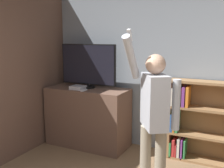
{
  "coord_description": "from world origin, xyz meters",
  "views": [
    {
      "loc": [
        0.89,
        -1.28,
        1.84
      ],
      "look_at": [
        -0.65,
        1.88,
        1.2
      ],
      "focal_mm": 42.0,
      "sensor_mm": 36.0,
      "label": 1
    }
  ],
  "objects_px": {
    "person": "(154,111)",
    "game_console": "(78,87)",
    "television": "(88,66)",
    "bookshelf": "(195,121)"
  },
  "relations": [
    {
      "from": "game_console",
      "to": "person",
      "type": "bearing_deg",
      "value": -26.5
    },
    {
      "from": "television",
      "to": "game_console",
      "type": "bearing_deg",
      "value": -118.56
    },
    {
      "from": "television",
      "to": "person",
      "type": "bearing_deg",
      "value": -33.22
    },
    {
      "from": "game_console",
      "to": "person",
      "type": "height_order",
      "value": "person"
    },
    {
      "from": "person",
      "to": "game_console",
      "type": "bearing_deg",
      "value": -149.64
    },
    {
      "from": "television",
      "to": "game_console",
      "type": "height_order",
      "value": "television"
    },
    {
      "from": "game_console",
      "to": "bookshelf",
      "type": "distance_m",
      "value": 1.9
    },
    {
      "from": "bookshelf",
      "to": "person",
      "type": "height_order",
      "value": "person"
    },
    {
      "from": "television",
      "to": "person",
      "type": "height_order",
      "value": "person"
    },
    {
      "from": "person",
      "to": "bookshelf",
      "type": "bearing_deg",
      "value": 131.51
    }
  ]
}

